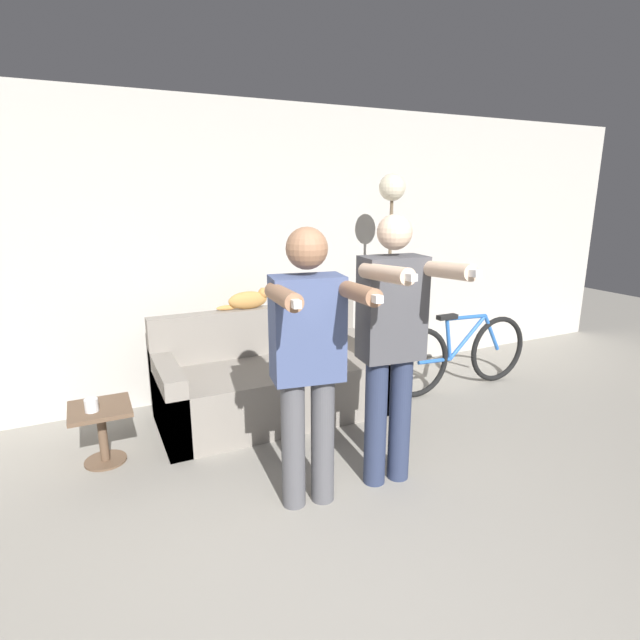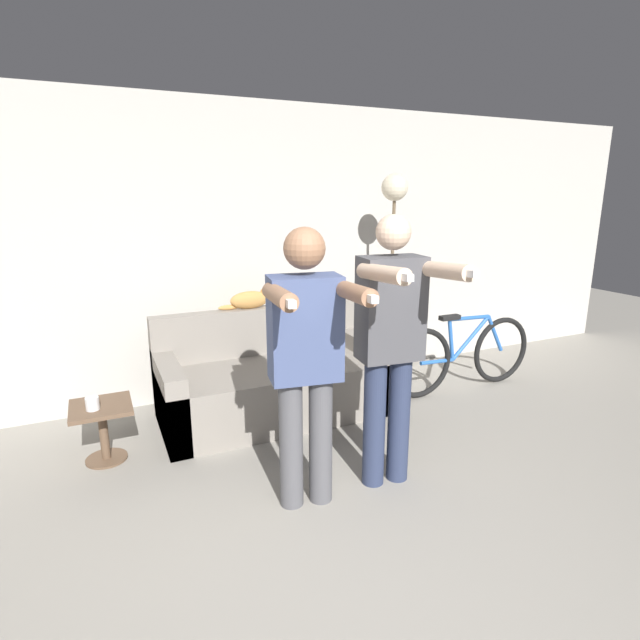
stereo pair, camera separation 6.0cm
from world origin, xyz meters
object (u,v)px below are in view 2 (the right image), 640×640
at_px(floor_lamp, 394,215).
at_px(bicycle, 462,355).
at_px(cat, 251,299).
at_px(side_table, 102,421).
at_px(person_left, 306,353).
at_px(couch, 272,382).
at_px(person_right, 391,337).
at_px(cup, 92,404).

height_order(floor_lamp, bicycle, floor_lamp).
distance_m(cat, side_table, 1.50).
distance_m(person_left, floor_lamp, 2.13).
xyz_separation_m(couch, person_left, (-0.23, -1.28, 0.67)).
height_order(person_right, cat, person_right).
bearing_deg(person_left, couch, 88.97).
bearing_deg(cup, cat, 24.48).
height_order(couch, cup, couch).
relative_size(couch, side_table, 4.43).
distance_m(person_right, cup, 2.03).
xyz_separation_m(person_left, bicycle, (2.04, 1.05, -0.61)).
xyz_separation_m(cup, bicycle, (3.18, 0.05, -0.11)).
xyz_separation_m(cat, cup, (-1.30, -0.59, -0.48)).
bearing_deg(cup, floor_lamp, 8.85).
height_order(cat, cup, cat).
bearing_deg(bicycle, person_right, -144.76).
distance_m(couch, side_table, 1.33).
bearing_deg(floor_lamp, cup, -171.15).
bearing_deg(couch, person_left, -100.29).
relative_size(person_left, side_table, 4.00).
bearing_deg(floor_lamp, side_table, -172.22).
relative_size(person_right, floor_lamp, 0.86).
bearing_deg(cat, couch, -77.89).
bearing_deg(cup, couch, 11.44).
distance_m(person_right, side_table, 2.07).
bearing_deg(couch, cat, 102.11).
distance_m(couch, bicycle, 1.83).
bearing_deg(cup, bicycle, 0.89).
bearing_deg(couch, person_right, -75.62).
height_order(side_table, cup, cup).
height_order(person_left, cup, person_left).
xyz_separation_m(floor_lamp, cup, (-2.59, -0.40, -1.17)).
relative_size(person_right, bicycle, 1.06).
xyz_separation_m(couch, floor_lamp, (1.22, 0.13, 1.34)).
distance_m(cup, bicycle, 3.18).
xyz_separation_m(person_right, bicycle, (1.48, 1.05, -0.63)).
bearing_deg(person_right, cup, 155.64).
relative_size(cat, cup, 5.30).
xyz_separation_m(couch, person_right, (0.33, -1.28, 0.69)).
height_order(cat, side_table, cat).
xyz_separation_m(person_right, cup, (-1.69, 1.00, -0.52)).
bearing_deg(bicycle, floor_lamp, 149.02).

